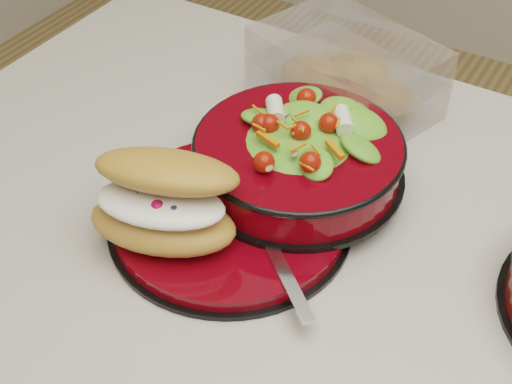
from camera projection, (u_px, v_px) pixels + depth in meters
The scene contains 5 objects.
dinner_plate at pixel (230, 218), 0.75m from camera, with size 0.26×0.26×0.02m.
salad_bowl at pixel (299, 150), 0.76m from camera, with size 0.24×0.24×0.10m.
croissant at pixel (164, 202), 0.69m from camera, with size 0.17×0.14×0.09m.
fork at pixel (271, 247), 0.71m from camera, with size 0.15×0.13×0.00m.
pastry_box at pixel (345, 76), 0.90m from camera, with size 0.25×0.22×0.09m.
Camera 1 is at (0.12, -0.47, 1.44)m, focal length 50.00 mm.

